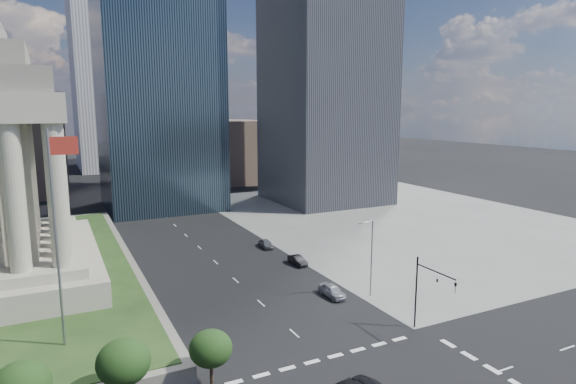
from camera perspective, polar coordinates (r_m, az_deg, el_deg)
ground at (r=126.77m, az=-15.95°, el=-1.32°), size 500.00×500.00×0.00m
sidewalk_ne at (r=109.49m, az=12.76°, el=-2.89°), size 68.00×90.00×0.03m
flagpole at (r=47.78m, az=-25.68°, el=-3.82°), size 2.52×0.24×20.00m
midrise_glass at (r=120.21m, az=-15.23°, el=12.51°), size 26.00×26.00×60.00m
highrise_ne at (r=127.93m, az=4.56°, el=21.67°), size 26.00×28.00×100.00m
building_filler_ne at (r=162.43m, az=-6.91°, el=4.91°), size 20.00×30.00×20.00m
building_filler_nw at (r=153.15m, az=-29.46°, el=4.93°), size 24.00×30.00×28.00m
traffic_signal_ne at (r=53.25m, az=16.29°, el=-10.73°), size 0.30×5.74×8.00m
street_lamp_north at (r=61.87m, az=9.76°, el=-7.18°), size 2.13×0.22×10.00m
parked_sedan_near at (r=62.70m, az=5.28°, el=-11.56°), size 4.65×1.93×1.57m
parked_sedan_mid at (r=74.56m, az=1.14°, el=-8.09°), size 4.17×1.56×1.36m
parked_sedan_far at (r=83.42m, az=-2.62°, el=-6.13°), size 1.96×4.31×1.43m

